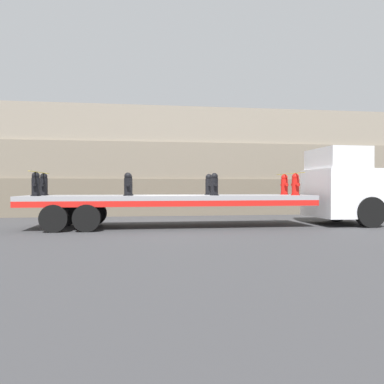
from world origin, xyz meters
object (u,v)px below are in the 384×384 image
fire_hydrant_black_near_0 (36,184)px  truck_cab (343,186)px  fire_hydrant_red_near_3 (295,185)px  fire_hydrant_black_far_0 (44,185)px  flatbed_trailer (154,201)px  fire_hydrant_red_far_3 (284,185)px  fire_hydrant_black_near_1 (128,184)px  fire_hydrant_black_far_2 (209,185)px  fire_hydrant_black_far_1 (129,185)px  fire_hydrant_black_near_2 (214,185)px

fire_hydrant_black_near_0 → truck_cab: bearing=2.7°
fire_hydrant_red_near_3 → fire_hydrant_black_far_0: bearing=173.4°
flatbed_trailer → fire_hydrant_red_far_3: 5.34m
fire_hydrant_black_far_0 → fire_hydrant_black_near_1: same height
fire_hydrant_black_near_1 → fire_hydrant_black_far_2: same height
fire_hydrant_black_far_0 → fire_hydrant_red_near_3: 9.37m
fire_hydrant_black_far_1 → fire_hydrant_black_near_2: (3.10, -1.08, 0.00)m
flatbed_trailer → fire_hydrant_black_far_0: 4.12m
truck_cab → fire_hydrant_black_far_0: 11.57m
fire_hydrant_black_near_2 → fire_hydrant_red_far_3: size_ratio=1.00×
fire_hydrant_black_near_0 → fire_hydrant_black_near_1: (3.10, 0.00, 0.00)m
flatbed_trailer → fire_hydrant_red_near_3: bearing=-5.8°
fire_hydrant_black_near_0 → fire_hydrant_black_far_0: same height
flatbed_trailer → fire_hydrant_black_near_1: bearing=-150.0°
fire_hydrant_black_far_1 → fire_hydrant_red_far_3: same height
fire_hydrant_black_far_0 → flatbed_trailer: bearing=-7.6°
fire_hydrant_black_near_0 → fire_hydrant_black_far_0: bearing=90.0°
fire_hydrant_black_near_1 → fire_hydrant_red_near_3: bearing=0.0°
fire_hydrant_black_near_0 → fire_hydrant_black_near_1: 3.10m
fire_hydrant_black_near_2 → fire_hydrant_black_far_2: bearing=90.0°
fire_hydrant_black_far_0 → fire_hydrant_black_far_2: (6.21, 0.00, 0.00)m
truck_cab → fire_hydrant_black_near_1: (-8.45, -0.54, 0.06)m
fire_hydrant_black_far_1 → fire_hydrant_red_near_3: (6.21, -1.08, 0.00)m
fire_hydrant_black_near_0 → fire_hydrant_black_far_0: (0.00, 1.08, 0.00)m
truck_cab → fire_hydrant_black_near_1: truck_cab is taller
fire_hydrant_red_near_3 → fire_hydrant_red_far_3: (0.00, 1.08, 0.00)m
flatbed_trailer → fire_hydrant_black_near_2: 2.32m
fire_hydrant_black_far_2 → fire_hydrant_red_far_3: same height
truck_cab → fire_hydrant_black_near_2: (-5.35, -0.54, 0.06)m
fire_hydrant_black_far_1 → fire_hydrant_black_near_2: bearing=-19.1°
flatbed_trailer → fire_hydrant_red_far_3: (5.28, 0.54, 0.61)m
fire_hydrant_red_near_3 → fire_hydrant_red_far_3: size_ratio=1.00×
flatbed_trailer → fire_hydrant_red_near_3: 5.34m
fire_hydrant_black_far_0 → fire_hydrant_black_near_2: bearing=-9.8°
fire_hydrant_black_near_2 → fire_hydrant_red_near_3: bearing=0.0°
flatbed_trailer → fire_hydrant_red_far_3: fire_hydrant_red_far_3 is taller
truck_cab → fire_hydrant_red_near_3: bearing=-166.5°
fire_hydrant_black_far_0 → fire_hydrant_red_far_3: size_ratio=1.00×
fire_hydrant_black_far_2 → fire_hydrant_black_far_0: bearing=180.0°
fire_hydrant_black_near_2 → fire_hydrant_black_far_2: same height
fire_hydrant_black_near_0 → fire_hydrant_black_far_1: bearing=19.1°
fire_hydrant_black_far_1 → fire_hydrant_red_near_3: size_ratio=1.00×
truck_cab → fire_hydrant_black_far_2: size_ratio=3.67×
fire_hydrant_red_near_3 → fire_hydrant_red_far_3: bearing=90.0°
fire_hydrant_black_near_0 → fire_hydrant_red_near_3: size_ratio=1.00×
fire_hydrant_black_far_1 → fire_hydrant_black_far_2: same height
flatbed_trailer → fire_hydrant_black_near_2: (2.17, -0.54, 0.61)m
fire_hydrant_black_far_1 → truck_cab: bearing=-3.6°
fire_hydrant_black_near_1 → fire_hydrant_black_near_2: bearing=0.0°
fire_hydrant_black_near_1 → fire_hydrant_black_far_2: (3.10, 1.08, 0.00)m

